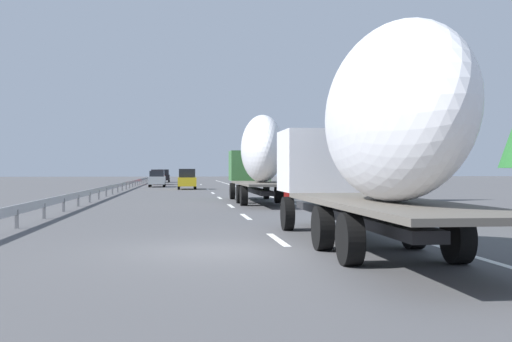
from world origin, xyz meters
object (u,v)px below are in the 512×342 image
Objects in this scene: road_sign at (265,166)px; car_red_compact at (158,177)px; truck_trailing at (373,133)px; car_black_suv at (164,176)px; car_silver_hatch at (157,179)px; car_yellow_coupe at (187,179)px; truck_lead at (259,156)px.

car_red_compact is at bearing 21.87° from road_sign.
truck_trailing reaches higher than car_black_suv.
car_silver_hatch is (-11.50, -0.34, -0.06)m from car_red_compact.
truck_trailing is 83.92m from car_black_suv.
car_yellow_coupe reaches higher than car_red_compact.
car_black_suv reaches higher than car_red_compact.
car_red_compact is at bearing 6.13° from truck_trailing.
road_sign is at bearing -158.13° from car_red_compact.
truck_lead reaches higher than car_yellow_coupe.
truck_trailing is 42.43m from road_sign.
road_sign reaches higher than car_yellow_coupe.
truck_lead is 21.37m from truck_trailing.
truck_lead is 1.03× the size of truck_trailing.
car_yellow_coupe is (48.06, 3.79, -1.74)m from truck_trailing.
truck_lead is 2.97× the size of car_silver_hatch.
car_silver_hatch is 17.70m from road_sign.
car_yellow_coupe is at bearing 4.51° from truck_trailing.
car_black_suv is (62.24, 7.01, -1.69)m from truck_lead.
road_sign is at bearing -166.25° from car_black_suv.
car_black_suv is (35.55, 3.22, -0.00)m from car_yellow_coupe.
road_sign is at bearing -129.82° from car_yellow_coupe.
road_sign is (-41.30, -10.11, 1.27)m from car_black_suv.
truck_trailing reaches higher than car_yellow_coupe.
truck_lead is 47.53m from car_red_compact.
car_black_suv is (26.82, 0.02, 0.07)m from car_silver_hatch.
car_silver_hatch is at bearing 20.08° from car_yellow_coupe.
car_silver_hatch is at bearing 7.01° from truck_trailing.
truck_lead is at bearing -0.00° from truck_trailing.
road_sign is (-25.99, -10.43, 1.28)m from car_red_compact.
truck_trailing is 2.92× the size of car_black_suv.
truck_trailing is 68.72m from car_red_compact.
car_silver_hatch is at bearing 34.86° from road_sign.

